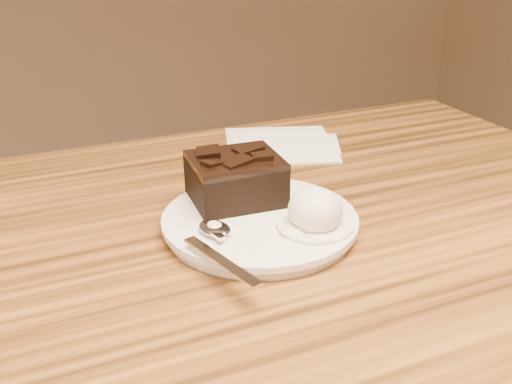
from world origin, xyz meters
name	(u,v)px	position (x,y,z in m)	size (l,w,h in m)	color
plate	(260,223)	(0.12, 0.07, 0.76)	(0.20, 0.20, 0.02)	silver
brownie	(236,181)	(0.11, 0.12, 0.79)	(0.09, 0.08, 0.04)	black
ice_cream_scoop	(315,210)	(0.16, 0.03, 0.79)	(0.05, 0.06, 0.05)	silver
melt_puddle	(315,226)	(0.16, 0.03, 0.77)	(0.08, 0.08, 0.00)	white
spoon	(215,230)	(0.06, 0.05, 0.77)	(0.03, 0.15, 0.01)	silver
napkin	(280,144)	(0.25, 0.29, 0.75)	(0.15, 0.15, 0.01)	white
crumb_a	(303,201)	(0.17, 0.08, 0.77)	(0.01, 0.01, 0.00)	black
crumb_b	(299,204)	(0.17, 0.08, 0.77)	(0.01, 0.01, 0.00)	black
crumb_c	(258,208)	(0.12, 0.09, 0.77)	(0.01, 0.00, 0.00)	black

